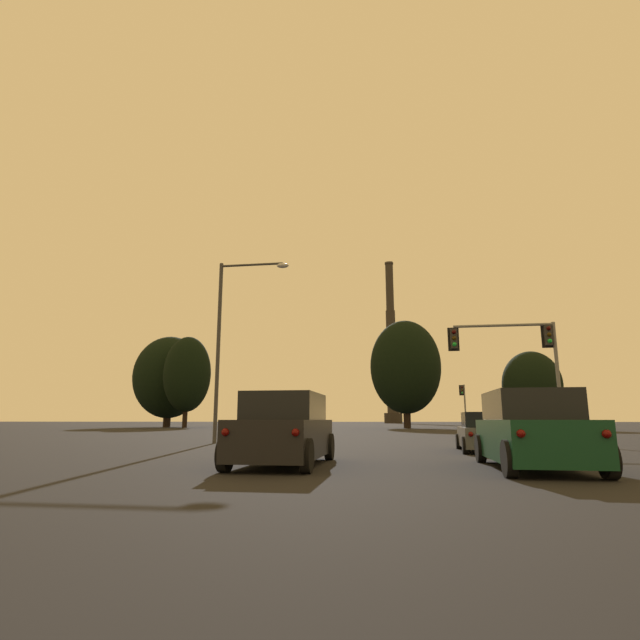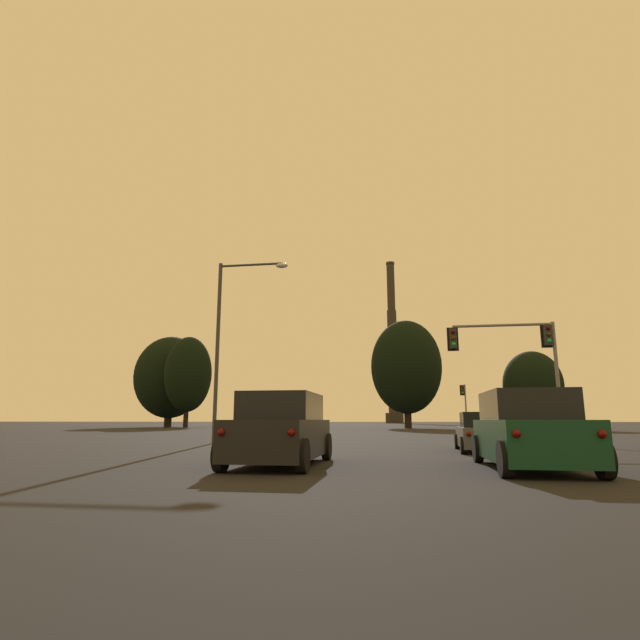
% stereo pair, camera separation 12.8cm
% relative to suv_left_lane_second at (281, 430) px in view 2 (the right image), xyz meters
% --- Properties ---
extents(suv_left_lane_second, '(2.11, 4.91, 1.86)m').
position_rel_suv_left_lane_second_xyz_m(suv_left_lane_second, '(0.00, 0.00, 0.00)').
color(suv_left_lane_second, black).
rests_on(suv_left_lane_second, ground_plane).
extents(hatchback_right_lane_front, '(2.08, 4.17, 1.44)m').
position_rel_suv_left_lane_second_xyz_m(hatchback_right_lane_front, '(6.16, 6.54, -0.23)').
color(hatchback_right_lane_front, '#4C4F54').
rests_on(hatchback_right_lane_front, ground_plane).
extents(suv_right_lane_second, '(2.14, 4.92, 1.86)m').
position_rel_suv_left_lane_second_xyz_m(suv_right_lane_second, '(6.14, -0.22, 0.00)').
color(suv_right_lane_second, '#0F3823').
rests_on(suv_right_lane_second, ground_plane).
extents(traffic_light_overhead_right, '(5.45, 0.50, 6.05)m').
position_rel_suv_left_lane_second_xyz_m(traffic_light_overhead_right, '(9.22, 13.30, 3.73)').
color(traffic_light_overhead_right, slate).
rests_on(traffic_light_overhead_right, ground_plane).
extents(traffic_light_far_right, '(0.78, 0.50, 5.34)m').
position_rel_suv_left_lane_second_xyz_m(traffic_light_far_right, '(10.92, 49.37, 2.62)').
color(traffic_light_far_right, slate).
rests_on(traffic_light_far_right, ground_plane).
extents(street_lamp, '(3.79, 0.36, 9.40)m').
position_rel_suv_left_lane_second_xyz_m(street_lamp, '(-5.57, 11.42, 4.86)').
color(street_lamp, '#38383A').
rests_on(street_lamp, ground_plane).
extents(smokestack, '(6.06, 6.06, 56.68)m').
position_rel_suv_left_lane_second_xyz_m(smokestack, '(1.69, 160.35, 21.29)').
color(smokestack, '#2B2722').
rests_on(smokestack, ground_plane).
extents(treeline_far_right, '(9.92, 8.93, 15.18)m').
position_rel_suv_left_lane_second_xyz_m(treeline_far_right, '(4.33, 58.52, 7.66)').
color(treeline_far_right, black).
rests_on(treeline_far_right, ground_plane).
extents(treeline_left_mid, '(7.16, 6.45, 9.61)m').
position_rel_suv_left_lane_second_xyz_m(treeline_left_mid, '(19.66, 52.39, 4.47)').
color(treeline_left_mid, black).
rests_on(treeline_left_mid, ground_plane).
extents(treeline_center_right, '(11.67, 10.50, 14.59)m').
position_rel_suv_left_lane_second_xyz_m(treeline_center_right, '(-33.52, 63.57, 7.09)').
color(treeline_center_right, black).
rests_on(treeline_center_right, ground_plane).
extents(treeline_far_left, '(7.09, 6.38, 13.57)m').
position_rel_suv_left_lane_second_xyz_m(treeline_far_left, '(-28.08, 58.01, 7.01)').
color(treeline_far_left, black).
rests_on(treeline_far_left, ground_plane).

